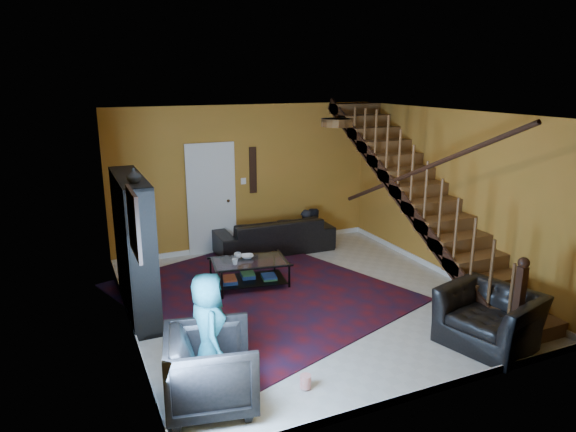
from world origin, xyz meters
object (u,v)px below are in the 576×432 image
(bookshelf, at_px, (135,248))
(armchair_left, at_px, (211,369))
(armchair_right, at_px, (489,318))
(sofa, at_px, (274,235))
(coffee_table, at_px, (250,272))

(bookshelf, relative_size, armchair_left, 2.18)
(armchair_right, bearing_deg, sofa, 177.70)
(sofa, bearing_deg, coffee_table, 56.37)
(armchair_left, bearing_deg, armchair_right, -81.28)
(armchair_right, relative_size, coffee_table, 0.87)
(armchair_left, height_order, coffee_table, armchair_left)
(sofa, height_order, armchair_right, armchair_right)
(armchair_left, xyz_separation_m, armchair_right, (3.55, -0.20, -0.06))
(armchair_left, height_order, armchair_right, armchair_left)
(bookshelf, height_order, armchair_right, bookshelf)
(armchair_right, bearing_deg, bookshelf, -141.41)
(armchair_right, bearing_deg, armchair_left, -109.32)
(sofa, distance_m, armchair_left, 4.92)
(armchair_right, height_order, coffee_table, armchair_right)
(sofa, distance_m, armchair_right, 4.60)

